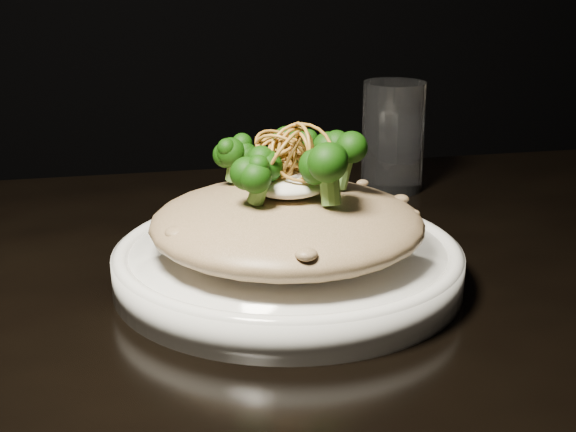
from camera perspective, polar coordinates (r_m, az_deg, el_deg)
name	(u,v)px	position (r m, az deg, el deg)	size (l,w,h in m)	color
table	(420,392)	(0.66, 9.36, -12.23)	(1.10, 0.80, 0.75)	black
plate	(288,266)	(0.63, 0.00, -3.54)	(0.27, 0.27, 0.03)	white
risotto	(287,223)	(0.61, -0.07, -0.51)	(0.21, 0.21, 0.05)	brown
broccoli	(287,162)	(0.61, -0.04, 3.83)	(0.12, 0.12, 0.04)	black
cheese	(288,184)	(0.60, 0.02, 2.30)	(0.06, 0.06, 0.02)	white
shallots	(287,152)	(0.60, -0.09, 4.56)	(0.05, 0.05, 0.03)	#8F571E
drinking_glass	(393,137)	(0.87, 7.47, 5.61)	(0.07, 0.07, 0.12)	silver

